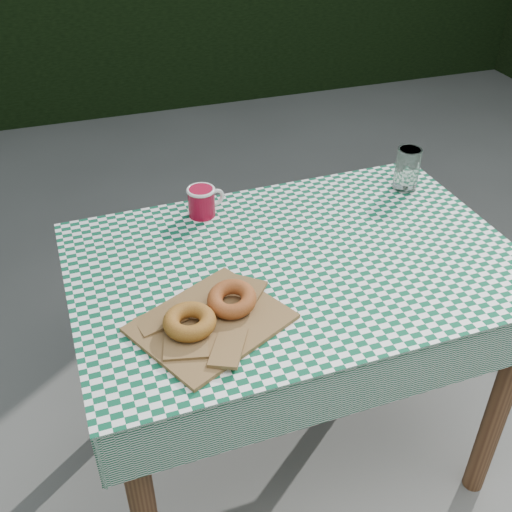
{
  "coord_description": "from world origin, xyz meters",
  "views": [
    {
      "loc": [
        -0.48,
        -1.15,
        1.65
      ],
      "look_at": [
        -0.1,
        -0.01,
        0.79
      ],
      "focal_mm": 42.97,
      "sensor_mm": 36.0,
      "label": 1
    }
  ],
  "objects_px": {
    "table": "(291,368)",
    "paper_bag": "(211,322)",
    "coffee_mug": "(201,202)",
    "drinking_glass": "(407,169)"
  },
  "relations": [
    {
      "from": "paper_bag",
      "to": "drinking_glass",
      "type": "xyz_separation_m",
      "value": [
        0.7,
        0.4,
        0.06
      ]
    },
    {
      "from": "drinking_glass",
      "to": "coffee_mug",
      "type": "bearing_deg",
      "value": 176.0
    },
    {
      "from": "coffee_mug",
      "to": "drinking_glass",
      "type": "distance_m",
      "value": 0.61
    },
    {
      "from": "table",
      "to": "paper_bag",
      "type": "xyz_separation_m",
      "value": [
        -0.26,
        -0.16,
        0.39
      ]
    },
    {
      "from": "coffee_mug",
      "to": "drinking_glass",
      "type": "height_order",
      "value": "drinking_glass"
    },
    {
      "from": "table",
      "to": "drinking_glass",
      "type": "relative_size",
      "value": 8.61
    },
    {
      "from": "coffee_mug",
      "to": "table",
      "type": "bearing_deg",
      "value": -73.44
    },
    {
      "from": "table",
      "to": "paper_bag",
      "type": "relative_size",
      "value": 3.56
    },
    {
      "from": "paper_bag",
      "to": "drinking_glass",
      "type": "bearing_deg",
      "value": 29.9
    },
    {
      "from": "table",
      "to": "coffee_mug",
      "type": "height_order",
      "value": "coffee_mug"
    }
  ]
}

